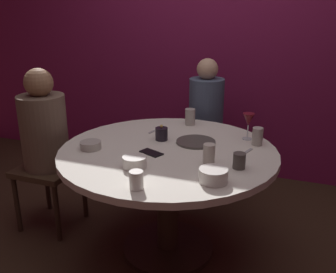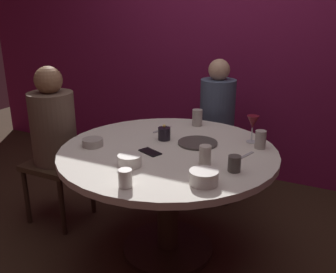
{
  "view_description": "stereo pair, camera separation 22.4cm",
  "coord_description": "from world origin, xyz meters",
  "px_view_note": "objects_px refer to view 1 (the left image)",
  "views": [
    {
      "loc": [
        0.73,
        -1.99,
        1.54
      ],
      "look_at": [
        0.0,
        0.0,
        0.8
      ],
      "focal_mm": 39.79,
      "sensor_mm": 36.0,
      "label": 1
    },
    {
      "loc": [
        0.94,
        -1.9,
        1.54
      ],
      "look_at": [
        0.0,
        0.0,
        0.8
      ],
      "focal_mm": 39.79,
      "sensor_mm": 36.0,
      "label": 2
    }
  ],
  "objects_px": {
    "cup_far_edge": "(136,180)",
    "seated_diner_back": "(206,113)",
    "bowl_small_white": "(91,145)",
    "cup_by_right_diner": "(209,154)",
    "dinner_plate": "(196,142)",
    "candle_holder": "(161,134)",
    "bowl_salad_center": "(135,162)",
    "cell_phone": "(151,153)",
    "dining_table": "(168,171)",
    "cup_near_candle": "(239,161)",
    "wine_glass": "(248,120)",
    "cup_center_front": "(190,117)",
    "bowl_serving_large": "(213,175)",
    "cup_by_left_diner": "(258,136)",
    "seated_diner_left": "(44,133)"
  },
  "relations": [
    {
      "from": "candle_holder",
      "to": "dining_table",
      "type": "bearing_deg",
      "value": -55.3
    },
    {
      "from": "seated_diner_back",
      "to": "candle_holder",
      "type": "bearing_deg",
      "value": -7.07
    },
    {
      "from": "cell_phone",
      "to": "cup_far_edge",
      "type": "relative_size",
      "value": 1.56
    },
    {
      "from": "bowl_serving_large",
      "to": "cup_center_front",
      "type": "distance_m",
      "value": 0.95
    },
    {
      "from": "seated_diner_left",
      "to": "cup_by_left_diner",
      "type": "xyz_separation_m",
      "value": [
        1.41,
        0.26,
        0.06
      ]
    },
    {
      "from": "cup_near_candle",
      "to": "candle_holder",
      "type": "bearing_deg",
      "value": 153.31
    },
    {
      "from": "seated_diner_left",
      "to": "wine_glass",
      "type": "distance_m",
      "value": 1.39
    },
    {
      "from": "cup_by_left_diner",
      "to": "dinner_plate",
      "type": "bearing_deg",
      "value": -164.92
    },
    {
      "from": "dinner_plate",
      "to": "cup_far_edge",
      "type": "bearing_deg",
      "value": -97.16
    },
    {
      "from": "cell_phone",
      "to": "bowl_serving_large",
      "type": "height_order",
      "value": "bowl_serving_large"
    },
    {
      "from": "seated_diner_back",
      "to": "bowl_serving_large",
      "type": "height_order",
      "value": "seated_diner_back"
    },
    {
      "from": "candle_holder",
      "to": "cup_by_right_diner",
      "type": "bearing_deg",
      "value": -34.38
    },
    {
      "from": "wine_glass",
      "to": "cup_far_edge",
      "type": "bearing_deg",
      "value": -113.43
    },
    {
      "from": "seated_diner_back",
      "to": "wine_glass",
      "type": "xyz_separation_m",
      "value": [
        0.43,
        -0.57,
        0.14
      ]
    },
    {
      "from": "wine_glass",
      "to": "cup_by_left_diner",
      "type": "xyz_separation_m",
      "value": [
        0.07,
        -0.08,
        -0.07
      ]
    },
    {
      "from": "cell_phone",
      "to": "dinner_plate",
      "type": "bearing_deg",
      "value": 166.36
    },
    {
      "from": "bowl_small_white",
      "to": "dining_table",
      "type": "bearing_deg",
      "value": 20.06
    },
    {
      "from": "bowl_small_white",
      "to": "cup_by_right_diner",
      "type": "distance_m",
      "value": 0.73
    },
    {
      "from": "bowl_serving_large",
      "to": "seated_diner_left",
      "type": "bearing_deg",
      "value": 164.74
    },
    {
      "from": "bowl_salad_center",
      "to": "cup_far_edge",
      "type": "xyz_separation_m",
      "value": [
        0.11,
        -0.22,
        0.01
      ]
    },
    {
      "from": "wine_glass",
      "to": "dinner_plate",
      "type": "height_order",
      "value": "wine_glass"
    },
    {
      "from": "dinner_plate",
      "to": "candle_holder",
      "type": "bearing_deg",
      "value": -174.26
    },
    {
      "from": "seated_diner_left",
      "to": "wine_glass",
      "type": "xyz_separation_m",
      "value": [
        1.34,
        0.34,
        0.13
      ]
    },
    {
      "from": "seated_diner_back",
      "to": "cup_by_left_diner",
      "type": "xyz_separation_m",
      "value": [
        0.5,
        -0.65,
        0.07
      ]
    },
    {
      "from": "bowl_small_white",
      "to": "cup_far_edge",
      "type": "distance_m",
      "value": 0.62
    },
    {
      "from": "candle_holder",
      "to": "wine_glass",
      "type": "xyz_separation_m",
      "value": [
        0.52,
        0.21,
        0.09
      ]
    },
    {
      "from": "seated_diner_left",
      "to": "seated_diner_back",
      "type": "distance_m",
      "value": 1.29
    },
    {
      "from": "bowl_salad_center",
      "to": "cup_center_front",
      "type": "height_order",
      "value": "cup_center_front"
    },
    {
      "from": "seated_diner_back",
      "to": "cup_near_candle",
      "type": "bearing_deg",
      "value": 23.47
    },
    {
      "from": "seated_diner_left",
      "to": "bowl_small_white",
      "type": "bearing_deg",
      "value": -19.03
    },
    {
      "from": "dinner_plate",
      "to": "cup_far_edge",
      "type": "height_order",
      "value": "cup_far_edge"
    },
    {
      "from": "cell_phone",
      "to": "cup_far_edge",
      "type": "bearing_deg",
      "value": 36.73
    },
    {
      "from": "dinner_plate",
      "to": "cup_near_candle",
      "type": "xyz_separation_m",
      "value": [
        0.33,
        -0.3,
        0.04
      ]
    },
    {
      "from": "cup_by_left_diner",
      "to": "cup_by_right_diner",
      "type": "distance_m",
      "value": 0.44
    },
    {
      "from": "seated_diner_back",
      "to": "cup_by_left_diner",
      "type": "relative_size",
      "value": 10.39
    },
    {
      "from": "seated_diner_back",
      "to": "cup_far_edge",
      "type": "xyz_separation_m",
      "value": [
        0.04,
        -1.46,
        0.06
      ]
    },
    {
      "from": "cup_by_right_diner",
      "to": "cup_center_front",
      "type": "bearing_deg",
      "value": 115.42
    },
    {
      "from": "candle_holder",
      "to": "cell_phone",
      "type": "height_order",
      "value": "candle_holder"
    },
    {
      "from": "candle_holder",
      "to": "cup_center_front",
      "type": "distance_m",
      "value": 0.39
    },
    {
      "from": "cell_phone",
      "to": "bowl_serving_large",
      "type": "bearing_deg",
      "value": 83.51
    },
    {
      "from": "cup_by_right_diner",
      "to": "cup_center_front",
      "type": "xyz_separation_m",
      "value": [
        -0.31,
        0.65,
        0.0
      ]
    },
    {
      "from": "dining_table",
      "to": "cup_far_edge",
      "type": "relative_size",
      "value": 14.84
    },
    {
      "from": "dinner_plate",
      "to": "bowl_salad_center",
      "type": "distance_m",
      "value": 0.53
    },
    {
      "from": "dining_table",
      "to": "seated_diner_back",
      "type": "relative_size",
      "value": 1.15
    },
    {
      "from": "cup_by_right_diner",
      "to": "dining_table",
      "type": "bearing_deg",
      "value": 156.74
    },
    {
      "from": "dinner_plate",
      "to": "cup_near_candle",
      "type": "height_order",
      "value": "cup_near_candle"
    },
    {
      "from": "cup_near_candle",
      "to": "cup_far_edge",
      "type": "bearing_deg",
      "value": -135.67
    },
    {
      "from": "cup_near_candle",
      "to": "wine_glass",
      "type": "bearing_deg",
      "value": 93.6
    },
    {
      "from": "seated_diner_back",
      "to": "cup_by_left_diner",
      "type": "height_order",
      "value": "seated_diner_back"
    },
    {
      "from": "cup_far_edge",
      "to": "seated_diner_back",
      "type": "bearing_deg",
      "value": 91.61
    }
  ]
}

